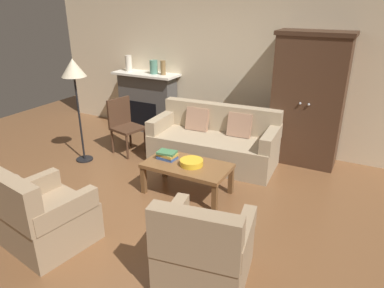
{
  "coord_description": "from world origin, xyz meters",
  "views": [
    {
      "loc": [
        2.24,
        -3.11,
        2.38
      ],
      "look_at": [
        0.17,
        0.84,
        0.55
      ],
      "focal_mm": 33.04,
      "sensor_mm": 36.0,
      "label": 1
    }
  ],
  "objects_px": {
    "coffee_table": "(187,168)",
    "mantel_vase_cream": "(129,63)",
    "couch": "(214,143)",
    "mantel_vase_bronze": "(163,68)",
    "mantel_vase_jade": "(154,67)",
    "armchair_near_left": "(44,218)",
    "book_stack": "(167,155)",
    "armchair_near_right": "(204,251)",
    "fireplace": "(148,102)",
    "floor_lamp": "(74,74)",
    "armoire": "(308,100)",
    "side_chair_wooden": "(124,122)",
    "fruit_bowl": "(191,163)"
  },
  "relations": [
    {
      "from": "book_stack",
      "to": "fireplace",
      "type": "bearing_deg",
      "value": 130.38
    },
    {
      "from": "couch",
      "to": "mantel_vase_jade",
      "type": "height_order",
      "value": "mantel_vase_jade"
    },
    {
      "from": "book_stack",
      "to": "armchair_near_right",
      "type": "relative_size",
      "value": 0.3
    },
    {
      "from": "side_chair_wooden",
      "to": "fruit_bowl",
      "type": "bearing_deg",
      "value": -24.38
    },
    {
      "from": "mantel_vase_bronze",
      "to": "mantel_vase_cream",
      "type": "bearing_deg",
      "value": 180.0
    },
    {
      "from": "floor_lamp",
      "to": "coffee_table",
      "type": "bearing_deg",
      "value": -4.43
    },
    {
      "from": "fireplace",
      "to": "couch",
      "type": "relative_size",
      "value": 0.64
    },
    {
      "from": "fireplace",
      "to": "mantel_vase_jade",
      "type": "bearing_deg",
      "value": -5.69
    },
    {
      "from": "armoire",
      "to": "floor_lamp",
      "type": "height_order",
      "value": "armoire"
    },
    {
      "from": "armoire",
      "to": "mantel_vase_bronze",
      "type": "relative_size",
      "value": 7.83
    },
    {
      "from": "floor_lamp",
      "to": "couch",
      "type": "bearing_deg",
      "value": 26.26
    },
    {
      "from": "coffee_table",
      "to": "floor_lamp",
      "type": "bearing_deg",
      "value": 175.57
    },
    {
      "from": "book_stack",
      "to": "floor_lamp",
      "type": "height_order",
      "value": "floor_lamp"
    },
    {
      "from": "mantel_vase_cream",
      "to": "mantel_vase_bronze",
      "type": "distance_m",
      "value": 0.76
    },
    {
      "from": "couch",
      "to": "fruit_bowl",
      "type": "distance_m",
      "value": 1.09
    },
    {
      "from": "mantel_vase_cream",
      "to": "armchair_near_right",
      "type": "xyz_separation_m",
      "value": [
        3.09,
        -3.11,
        -0.95
      ]
    },
    {
      "from": "fruit_bowl",
      "to": "mantel_vase_jade",
      "type": "height_order",
      "value": "mantel_vase_jade"
    },
    {
      "from": "mantel_vase_bronze",
      "to": "floor_lamp",
      "type": "relative_size",
      "value": 0.16
    },
    {
      "from": "armoire",
      "to": "armchair_near_left",
      "type": "xyz_separation_m",
      "value": [
        -1.9,
        -3.34,
        -0.68
      ]
    },
    {
      "from": "mantel_vase_jade",
      "to": "armchair_near_right",
      "type": "distance_m",
      "value": 4.11
    },
    {
      "from": "mantel_vase_cream",
      "to": "armoire",
      "type": "bearing_deg",
      "value": -1.03
    },
    {
      "from": "couch",
      "to": "fruit_bowl",
      "type": "height_order",
      "value": "couch"
    },
    {
      "from": "armoire",
      "to": "side_chair_wooden",
      "type": "xyz_separation_m",
      "value": [
        -2.69,
        -0.99,
        -0.48
      ]
    },
    {
      "from": "couch",
      "to": "mantel_vase_bronze",
      "type": "xyz_separation_m",
      "value": [
        -1.36,
        0.73,
        0.93
      ]
    },
    {
      "from": "fireplace",
      "to": "fruit_bowl",
      "type": "height_order",
      "value": "fireplace"
    },
    {
      "from": "mantel_vase_jade",
      "to": "armchair_near_left",
      "type": "distance_m",
      "value": 3.63
    },
    {
      "from": "armoire",
      "to": "mantel_vase_jade",
      "type": "bearing_deg",
      "value": 178.76
    },
    {
      "from": "couch",
      "to": "armchair_near_left",
      "type": "distance_m",
      "value": 2.76
    },
    {
      "from": "couch",
      "to": "mantel_vase_bronze",
      "type": "relative_size",
      "value": 7.77
    },
    {
      "from": "fruit_bowl",
      "to": "floor_lamp",
      "type": "distance_m",
      "value": 2.22
    },
    {
      "from": "coffee_table",
      "to": "side_chair_wooden",
      "type": "relative_size",
      "value": 1.22
    },
    {
      "from": "mantel_vase_bronze",
      "to": "coffee_table",
      "type": "bearing_deg",
      "value": -50.98
    },
    {
      "from": "mantel_vase_cream",
      "to": "side_chair_wooden",
      "type": "bearing_deg",
      "value": -58.79
    },
    {
      "from": "armchair_near_left",
      "to": "armoire",
      "type": "bearing_deg",
      "value": 60.27
    },
    {
      "from": "coffee_table",
      "to": "mantel_vase_bronze",
      "type": "relative_size",
      "value": 4.35
    },
    {
      "from": "couch",
      "to": "fruit_bowl",
      "type": "bearing_deg",
      "value": -81.51
    },
    {
      "from": "armoire",
      "to": "side_chair_wooden",
      "type": "height_order",
      "value": "armoire"
    },
    {
      "from": "couch",
      "to": "mantel_vase_jade",
      "type": "distance_m",
      "value": 1.95
    },
    {
      "from": "armoire",
      "to": "armchair_near_right",
      "type": "relative_size",
      "value": 2.24
    },
    {
      "from": "fireplace",
      "to": "floor_lamp",
      "type": "bearing_deg",
      "value": -93.95
    },
    {
      "from": "coffee_table",
      "to": "book_stack",
      "type": "bearing_deg",
      "value": 176.0
    },
    {
      "from": "fireplace",
      "to": "armoire",
      "type": "distance_m",
      "value": 2.98
    },
    {
      "from": "floor_lamp",
      "to": "mantel_vase_cream",
      "type": "bearing_deg",
      "value": 99.17
    },
    {
      "from": "couch",
      "to": "mantel_vase_cream",
      "type": "height_order",
      "value": "mantel_vase_cream"
    },
    {
      "from": "floor_lamp",
      "to": "fruit_bowl",
      "type": "bearing_deg",
      "value": -4.34
    },
    {
      "from": "couch",
      "to": "armchair_near_right",
      "type": "distance_m",
      "value": 2.57
    },
    {
      "from": "fireplace",
      "to": "armchair_near_right",
      "type": "relative_size",
      "value": 1.43
    },
    {
      "from": "coffee_table",
      "to": "mantel_vase_cream",
      "type": "distance_m",
      "value": 2.99
    },
    {
      "from": "fireplace",
      "to": "couch",
      "type": "distance_m",
      "value": 1.91
    },
    {
      "from": "side_chair_wooden",
      "to": "fireplace",
      "type": "bearing_deg",
      "value": 103.53
    }
  ]
}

